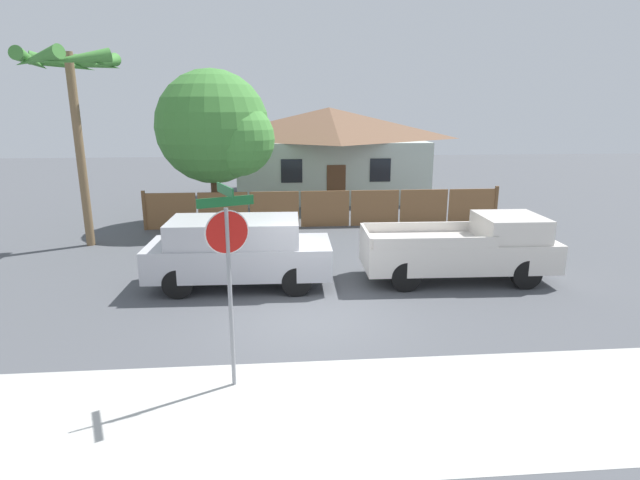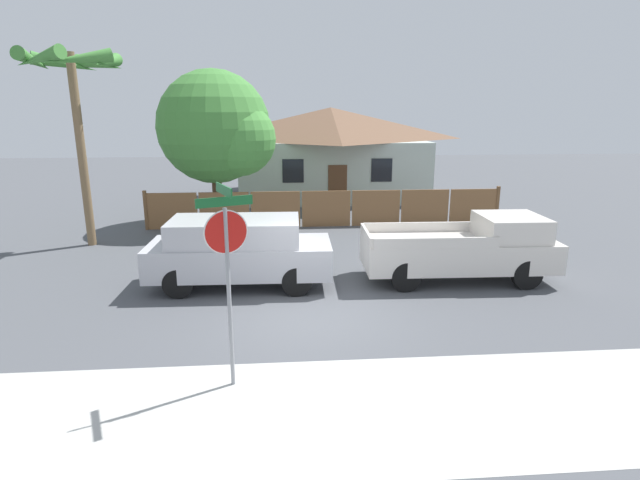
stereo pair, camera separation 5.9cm
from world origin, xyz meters
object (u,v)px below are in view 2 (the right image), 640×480
object	(u,v)px
house	(330,150)
oak_tree	(219,130)
palm_tree	(73,78)
orange_pickup	(466,249)
stop_sign	(227,253)
red_suv	(239,250)

from	to	relation	value
house	oak_tree	xyz separation A→B (m)	(-5.07, -6.71, 1.37)
palm_tree	orange_pickup	xyz separation A→B (m)	(11.56, -4.58, -4.63)
stop_sign	red_suv	bearing A→B (deg)	70.58
oak_tree	orange_pickup	world-z (taller)	oak_tree
orange_pickup	stop_sign	size ratio (longest dim) A/B	1.51
house	palm_tree	xyz separation A→B (m)	(-9.27, -9.71, 3.11)
red_suv	orange_pickup	size ratio (longest dim) A/B	0.93
palm_tree	orange_pickup	bearing A→B (deg)	-21.60
oak_tree	palm_tree	world-z (taller)	palm_tree
oak_tree	orange_pickup	distance (m)	10.95
house	oak_tree	size ratio (longest dim) A/B	1.67
house	red_suv	size ratio (longest dim) A/B	2.12
stop_sign	oak_tree	bearing A→B (deg)	74.49
oak_tree	orange_pickup	xyz separation A→B (m)	(7.37, -7.57, -2.89)
house	stop_sign	distance (m)	19.59
house	stop_sign	world-z (taller)	house
house	red_suv	bearing A→B (deg)	-105.02
house	palm_tree	world-z (taller)	palm_tree
orange_pickup	palm_tree	bearing A→B (deg)	159.88
house	oak_tree	world-z (taller)	oak_tree
stop_sign	orange_pickup	bearing A→B (deg)	17.97
red_suv	stop_sign	distance (m)	5.17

